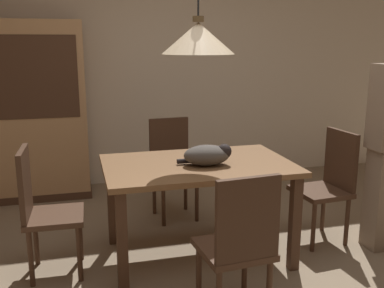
# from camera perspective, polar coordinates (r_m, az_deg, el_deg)

# --- Properties ---
(back_wall) EXTENTS (6.40, 0.10, 2.90)m
(back_wall) POSITION_cam_1_polar(r_m,az_deg,el_deg) (5.26, -5.28, 10.89)
(back_wall) COLOR beige
(back_wall) RESTS_ON ground
(dining_table) EXTENTS (1.40, 0.90, 0.75)m
(dining_table) POSITION_cam_1_polar(r_m,az_deg,el_deg) (3.37, 0.74, -4.08)
(dining_table) COLOR brown
(dining_table) RESTS_ON ground
(chair_near_front) EXTENTS (0.43, 0.43, 0.93)m
(chair_near_front) POSITION_cam_1_polar(r_m,az_deg,el_deg) (2.64, 6.10, -12.33)
(chair_near_front) COLOR #472D1E
(chair_near_front) RESTS_ON ground
(chair_far_back) EXTENTS (0.43, 0.43, 0.93)m
(chair_far_back) POSITION_cam_1_polar(r_m,az_deg,el_deg) (4.23, -2.54, -2.49)
(chair_far_back) COLOR #472D1E
(chair_far_back) RESTS_ON ground
(chair_right_side) EXTENTS (0.43, 0.43, 0.93)m
(chair_right_side) POSITION_cam_1_polar(r_m,az_deg,el_deg) (3.86, 17.11, -4.57)
(chair_right_side) COLOR #472D1E
(chair_right_side) RESTS_ON ground
(chair_left_side) EXTENTS (0.41, 0.41, 0.93)m
(chair_left_side) POSITION_cam_1_polar(r_m,az_deg,el_deg) (3.31, -18.61, -7.59)
(chair_left_side) COLOR #472D1E
(chair_left_side) RESTS_ON ground
(cat_sleeping) EXTENTS (0.39, 0.25, 0.16)m
(cat_sleeping) POSITION_cam_1_polar(r_m,az_deg,el_deg) (3.27, 2.09, -1.40)
(cat_sleeping) COLOR #4C4742
(cat_sleeping) RESTS_ON dining_table
(pendant_lamp) EXTENTS (0.52, 0.52, 1.30)m
(pendant_lamp) POSITION_cam_1_polar(r_m,az_deg,el_deg) (3.22, 0.80, 13.43)
(pendant_lamp) COLOR beige
(hutch_bookcase) EXTENTS (1.12, 0.45, 1.85)m
(hutch_bookcase) POSITION_cam_1_polar(r_m,az_deg,el_deg) (4.93, -19.78, 3.49)
(hutch_bookcase) COLOR tan
(hutch_bookcase) RESTS_ON ground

